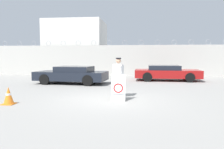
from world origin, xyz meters
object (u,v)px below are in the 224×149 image
(parked_car_rear_sedan, at_px, (166,73))
(security_guard, at_px, (118,75))
(parked_car_front_coupe, at_px, (72,75))
(traffic_cone_near, at_px, (9,96))
(barricade_sign, at_px, (118,87))

(parked_car_rear_sedan, bearing_deg, security_guard, -111.89)
(parked_car_front_coupe, bearing_deg, parked_car_rear_sedan, -153.10)
(traffic_cone_near, relative_size, parked_car_rear_sedan, 0.14)
(security_guard, bearing_deg, parked_car_front_coupe, 157.92)
(barricade_sign, relative_size, parked_car_front_coupe, 0.22)
(barricade_sign, distance_m, parked_car_rear_sedan, 8.06)
(barricade_sign, distance_m, traffic_cone_near, 4.25)
(security_guard, relative_size, parked_car_front_coupe, 0.36)
(barricade_sign, bearing_deg, parked_car_front_coupe, 122.74)
(barricade_sign, xyz_separation_m, parked_car_rear_sedan, (2.90, 7.52, 0.06))
(barricade_sign, xyz_separation_m, traffic_cone_near, (-4.06, -1.25, -0.20))
(barricade_sign, height_order, parked_car_rear_sedan, parked_car_rear_sedan)
(traffic_cone_near, distance_m, parked_car_front_coupe, 6.30)
(security_guard, relative_size, parked_car_rear_sedan, 0.37)
(traffic_cone_near, bearing_deg, barricade_sign, 17.06)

